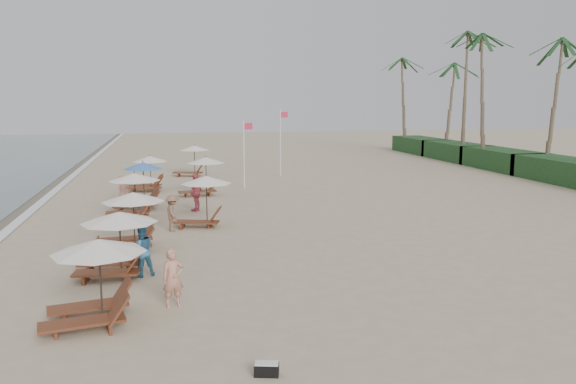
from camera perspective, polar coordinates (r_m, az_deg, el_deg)
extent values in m
plane|color=tan|center=(20.33, 1.14, -6.57)|extent=(160.00, 160.00, 0.00)
cube|color=white|center=(30.30, -24.72, -2.16)|extent=(0.50, 140.00, 0.02)
cube|color=#193D1C|center=(43.02, 25.98, 1.93)|extent=(3.20, 8.00, 1.60)
cube|color=#193D1C|center=(49.10, 20.60, 3.05)|extent=(3.20, 8.00, 1.60)
cube|color=#193D1C|center=(55.52, 16.42, 3.90)|extent=(3.20, 8.00, 1.60)
cube|color=#193D1C|center=(62.18, 13.12, 4.56)|extent=(3.20, 8.00, 1.60)
cylinder|color=brown|center=(46.10, 24.53, 7.57)|extent=(0.36, 0.36, 9.80)
cylinder|color=brown|center=(49.41, 19.25, 8.39)|extent=(0.36, 0.36, 10.60)
cylinder|color=brown|center=(54.36, 17.21, 8.94)|extent=(0.36, 0.36, 11.40)
cylinder|color=brown|center=(59.37, 15.45, 7.84)|extent=(0.36, 0.36, 9.00)
cylinder|color=brown|center=(63.27, 11.81, 8.39)|extent=(0.36, 0.36, 9.80)
cylinder|color=black|center=(15.05, -18.16, -8.59)|extent=(0.05, 0.05, 2.08)
cone|color=white|center=(14.80, -18.35, -5.13)|extent=(2.33, 2.33, 0.35)
cylinder|color=black|center=(18.89, -16.35, -5.06)|extent=(0.05, 0.05, 1.98)
cone|color=white|center=(18.70, -16.47, -2.42)|extent=(2.40, 2.40, 0.35)
cylinder|color=black|center=(21.97, -15.09, -2.90)|extent=(0.05, 0.05, 2.08)
cone|color=white|center=(21.80, -15.19, -0.48)|extent=(2.30, 2.30, 0.35)
cylinder|color=black|center=(27.42, -14.97, -0.52)|extent=(0.05, 0.05, 2.11)
cone|color=white|center=(27.28, -15.06, 1.46)|extent=(2.35, 2.35, 0.35)
cylinder|color=black|center=(30.21, -14.18, 0.58)|extent=(0.05, 0.05, 2.31)
cone|color=#3D72B6|center=(30.08, -14.26, 2.56)|extent=(2.05, 2.05, 0.35)
cylinder|color=black|center=(36.09, -13.53, 1.76)|extent=(0.05, 0.05, 2.07)
cone|color=white|center=(35.99, -13.59, 3.23)|extent=(2.13, 2.13, 0.35)
cylinder|color=black|center=(25.52, -8.11, -0.95)|extent=(0.05, 0.05, 2.15)
cone|color=white|center=(25.37, -8.15, 1.22)|extent=(2.24, 2.24, 0.35)
cylinder|color=black|center=(33.83, -8.16, 1.52)|extent=(0.05, 0.05, 2.15)
cone|color=white|center=(33.71, -8.20, 3.16)|extent=(2.24, 2.24, 0.35)
cylinder|color=black|center=(42.72, -9.29, 3.06)|extent=(0.05, 0.05, 2.15)
cone|color=white|center=(42.63, -9.33, 4.37)|extent=(2.24, 2.24, 0.35)
imported|color=tan|center=(15.77, -11.38, -8.41)|extent=(0.66, 0.51, 1.60)
imported|color=teal|center=(18.63, -14.40, -5.67)|extent=(0.96, 0.85, 1.67)
imported|color=brown|center=(24.68, -11.47, -2.09)|extent=(0.78, 1.11, 1.56)
imported|color=#BB4A56|center=(28.94, -9.14, -0.03)|extent=(0.94, 1.20, 1.90)
imported|color=tan|center=(32.06, -16.11, 0.28)|extent=(0.87, 0.89, 1.54)
cube|color=black|center=(12.09, -2.14, -17.28)|extent=(0.54, 0.37, 0.25)
cube|color=silver|center=(12.03, -2.15, -16.71)|extent=(0.52, 0.35, 0.04)
cylinder|color=silver|center=(35.94, -4.41, 3.76)|extent=(0.08, 0.08, 4.31)
cube|color=#C92545|center=(35.86, -4.00, 6.56)|extent=(0.55, 0.02, 0.40)
cylinder|color=silver|center=(41.83, -0.77, 4.92)|extent=(0.08, 0.08, 4.87)
cube|color=#C92545|center=(41.79, -0.40, 7.71)|extent=(0.55, 0.02, 0.40)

